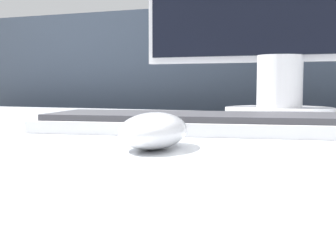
{
  "coord_description": "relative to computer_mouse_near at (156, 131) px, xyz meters",
  "views": [
    {
      "loc": [
        0.18,
        -0.53,
        0.83
      ],
      "look_at": [
        0.0,
        -0.08,
        0.78
      ],
      "focal_mm": 50.0,
      "sensor_mm": 36.0,
      "label": 1
    }
  ],
  "objects": [
    {
      "name": "keyboard",
      "position": [
        0.01,
        0.18,
        -0.01
      ],
      "size": [
        0.48,
        0.22,
        0.02
      ],
      "rotation": [
        0.0,
        0.0,
        0.16
      ],
      "color": "silver",
      "rests_on": "desk"
    },
    {
      "name": "computer_mouse_near",
      "position": [
        0.0,
        0.0,
        0.0
      ],
      "size": [
        0.07,
        0.11,
        0.04
      ],
      "rotation": [
        0.0,
        0.0,
        0.09
      ],
      "color": "silver",
      "rests_on": "desk"
    },
    {
      "name": "partition_panel",
      "position": [
        -0.0,
        0.78,
        -0.27
      ],
      "size": [
        5.0,
        0.03,
        1.03
      ],
      "color": "#333D4C",
      "rests_on": "ground_plane"
    }
  ]
}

